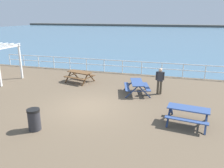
% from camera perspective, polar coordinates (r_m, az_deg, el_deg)
% --- Properties ---
extents(ground_plane, '(30.00, 24.00, 0.20)m').
position_cam_1_polar(ground_plane, '(12.10, -6.28, -6.31)').
color(ground_plane, brown).
extents(sea_band, '(142.00, 90.00, 0.01)m').
position_cam_1_polar(sea_band, '(63.29, 12.77, 12.46)').
color(sea_band, '#476B84').
rests_on(sea_band, ground).
extents(distant_shoreline, '(142.00, 6.00, 1.80)m').
position_cam_1_polar(distant_shoreline, '(106.15, 14.54, 14.07)').
color(distant_shoreline, '#4C4C47').
rests_on(distant_shoreline, ground).
extents(seaward_railing, '(23.07, 0.07, 1.08)m').
position_cam_1_polar(seaward_railing, '(18.91, 2.69, 5.03)').
color(seaward_railing, white).
rests_on(seaward_railing, ground).
extents(picnic_table_near_left, '(2.12, 1.90, 0.80)m').
position_cam_1_polar(picnic_table_near_left, '(16.48, -8.30, 2.50)').
color(picnic_table_near_left, brown).
rests_on(picnic_table_near_left, ground).
extents(picnic_table_near_right, '(1.98, 1.74, 0.80)m').
position_cam_1_polar(picnic_table_near_right, '(10.56, 18.96, -6.76)').
color(picnic_table_near_right, '#334C84').
rests_on(picnic_table_near_right, ground).
extents(picnic_table_mid_centre, '(1.95, 2.15, 0.80)m').
position_cam_1_polar(picnic_table_mid_centre, '(13.91, 6.40, -0.16)').
color(picnic_table_mid_centre, '#334C84').
rests_on(picnic_table_mid_centre, ground).
extents(visitor, '(0.53, 0.27, 1.66)m').
position_cam_1_polar(visitor, '(13.95, 12.17, 1.16)').
color(visitor, '#4C4233').
rests_on(visitor, ground).
extents(litter_bin, '(0.55, 0.55, 0.95)m').
position_cam_1_polar(litter_bin, '(10.09, -19.34, -8.59)').
color(litter_bin, '#2D2D33').
rests_on(litter_bin, ground).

